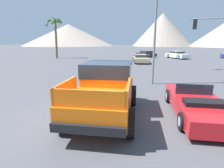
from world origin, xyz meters
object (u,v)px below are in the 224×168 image
at_px(red_convertible_car, 197,105).
at_px(traffic_light_main, 216,33).
at_px(parked_car_tan, 140,58).
at_px(parked_car_dark, 146,54).
at_px(parked_car_white, 177,55).
at_px(palm_tree_short, 55,27).
at_px(orange_pickup_truck, 106,86).
at_px(street_lamp_post, 157,5).

height_order(red_convertible_car, traffic_light_main, traffic_light_main).
xyz_separation_m(parked_car_tan, parked_car_dark, (-0.42, 10.54, -0.00)).
distance_m(parked_car_white, palm_tree_short, 21.56).
height_order(parked_car_tan, traffic_light_main, traffic_light_main).
relative_size(orange_pickup_truck, parked_car_tan, 1.04).
xyz_separation_m(traffic_light_main, palm_tree_short, (-22.71, 7.53, 1.64)).
bearing_deg(traffic_light_main, palm_tree_short, -18.34).
relative_size(orange_pickup_truck, street_lamp_post, 0.59).
bearing_deg(parked_car_white, red_convertible_car, 53.29).
relative_size(parked_car_tan, palm_tree_short, 0.68).
bearing_deg(red_convertible_car, palm_tree_short, 126.44).
xyz_separation_m(orange_pickup_truck, parked_car_dark, (-1.60, 28.54, -0.54)).
relative_size(orange_pickup_truck, red_convertible_car, 1.07).
distance_m(parked_car_tan, parked_car_white, 9.85).
bearing_deg(red_convertible_car, parked_car_white, 80.26).
bearing_deg(traffic_light_main, red_convertible_car, 75.96).
distance_m(parked_car_tan, palm_tree_short, 15.95).
bearing_deg(red_convertible_car, orange_pickup_truck, -175.16).
bearing_deg(parked_car_dark, street_lamp_post, -127.65).
xyz_separation_m(red_convertible_car, parked_car_dark, (-5.05, 27.72, 0.15)).
xyz_separation_m(red_convertible_car, traffic_light_main, (3.05, 12.18, 3.23)).
bearing_deg(orange_pickup_truck, street_lamp_post, 67.30).
height_order(parked_car_tan, palm_tree_short, palm_tree_short).
bearing_deg(parked_car_white, palm_tree_short, -19.32).
height_order(orange_pickup_truck, parked_car_dark, orange_pickup_truck).
relative_size(traffic_light_main, street_lamp_post, 0.61).
bearing_deg(traffic_light_main, parked_car_dark, -62.49).
bearing_deg(traffic_light_main, parked_car_white, -79.45).
relative_size(traffic_light_main, palm_tree_short, 0.74).
bearing_deg(traffic_light_main, parked_car_tan, -33.11).
xyz_separation_m(orange_pickup_truck, parked_car_white, (4.00, 26.38, -0.48)).
bearing_deg(parked_car_dark, palm_tree_short, 163.64).
height_order(parked_car_white, parked_car_dark, parked_car_white).
xyz_separation_m(parked_car_dark, street_lamp_post, (3.00, -22.89, 4.44)).
bearing_deg(parked_car_tan, orange_pickup_truck, 78.45).
bearing_deg(street_lamp_post, orange_pickup_truck, -103.90).
bearing_deg(palm_tree_short, red_convertible_car, -45.06).
bearing_deg(orange_pickup_truck, parked_car_dark, 84.41).
bearing_deg(red_convertible_car, traffic_light_main, 67.46).
xyz_separation_m(street_lamp_post, palm_tree_short, (-17.61, 14.87, 0.28)).
distance_m(parked_car_white, traffic_light_main, 13.94).
xyz_separation_m(parked_car_white, palm_tree_short, (-20.22, -5.86, 4.65)).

